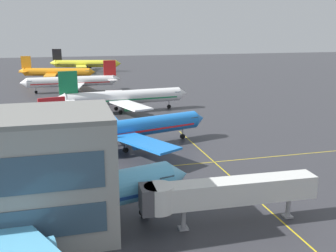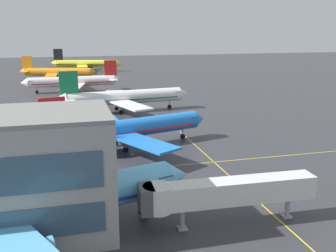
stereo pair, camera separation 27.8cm
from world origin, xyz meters
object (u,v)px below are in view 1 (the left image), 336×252
airliner_second_row (126,129)px  jet_bridge (218,193)px  airliner_front_gate (14,211)px  airliner_far_left_stand (72,82)px  airliner_distant_taxiway (85,64)px  airliner_far_right_stand (56,72)px  airliner_third_row (123,98)px

airliner_second_row → jet_bridge: airliner_second_row is taller
airliner_front_gate → airliner_second_row: bearing=62.7°
airliner_far_left_stand → airliner_distant_taxiway: (8.15, 68.67, 0.25)m
airliner_far_left_stand → airliner_far_right_stand: 35.42m
airliner_far_right_stand → airliner_distant_taxiway: 36.64m
airliner_third_row → airliner_front_gate: bearing=-107.7°
airliner_front_gate → jet_bridge: 21.96m
airliner_second_row → airliner_far_right_stand: airliner_second_row is taller
airliner_far_left_stand → airliner_far_right_stand: size_ratio=1.06×
airliner_distant_taxiway → jet_bridge: airliner_distant_taxiway is taller
airliner_third_row → jet_bridge: 65.64m
airliner_third_row → airliner_second_row: bearing=-97.4°
airliner_front_gate → airliner_far_right_stand: (2.20, 138.81, -0.76)m
airliner_second_row → jet_bridge: 32.88m
airliner_third_row → airliner_far_left_stand: 40.83m
airliner_front_gate → airliner_third_row: (20.75, 65.04, -0.36)m
airliner_third_row → airliner_far_left_stand: bearing=107.8°
jet_bridge → airliner_far_right_stand: bearing=98.1°
airliner_third_row → airliner_distant_taxiway: (-4.36, 107.54, 0.02)m
airliner_second_row → jet_bridge: (5.50, -32.42, 0.28)m
airliner_far_left_stand → jet_bridge: bearing=-82.5°
jet_bridge → airliner_distant_taxiway: bearing=91.8°
airliner_front_gate → airliner_distant_taxiway: size_ratio=1.08×
airliner_third_row → airliner_far_left_stand: airliner_third_row is taller
airliner_third_row → jet_bridge: airliner_third_row is taller
airliner_front_gate → airliner_second_row: size_ratio=1.16×
airliner_second_row → airliner_distant_taxiway: size_ratio=0.93×
airliner_far_left_stand → airliner_distant_taxiway: bearing=83.2°
jet_bridge → airliner_second_row: bearing=99.6°
airliner_second_row → airliner_third_row: airliner_third_row is taller
airliner_distant_taxiway → airliner_far_right_stand: bearing=-112.8°
airliner_second_row → airliner_far_right_stand: 107.92m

